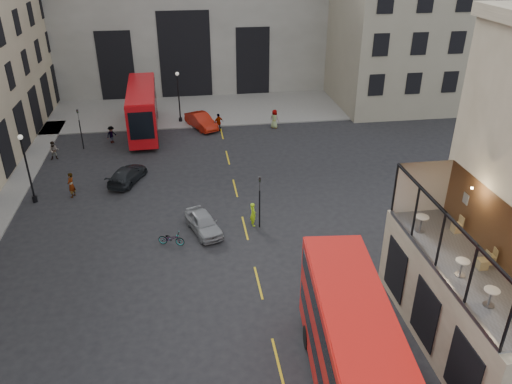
{
  "coord_description": "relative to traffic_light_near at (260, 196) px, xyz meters",
  "views": [
    {
      "loc": [
        -5.53,
        -16.65,
        17.93
      ],
      "look_at": [
        -1.32,
        11.47,
        3.0
      ],
      "focal_mm": 35.0,
      "sensor_mm": 36.0,
      "label": 1
    }
  ],
  "objects": [
    {
      "name": "car_c",
      "position": [
        -9.4,
        8.4,
        -1.79
      ],
      "size": [
        3.33,
        4.76,
        1.28
      ],
      "primitive_type": "imported",
      "rotation": [
        0.0,
        0.0,
        2.75
      ],
      "color": "black",
      "rests_on": "ground"
    },
    {
      "name": "pedestrian_a",
      "position": [
        -16.09,
        13.9,
        -1.59
      ],
      "size": [
        0.88,
        0.72,
        1.67
      ],
      "primitive_type": "imported",
      "rotation": [
        0.0,
        0.0,
        0.11
      ],
      "color": "gray",
      "rests_on": "ground"
    },
    {
      "name": "ground",
      "position": [
        1.0,
        -12.0,
        -2.42
      ],
      "size": [
        140.0,
        140.0,
        0.0
      ],
      "primitive_type": "plane",
      "color": "black",
      "rests_on": "ground"
    },
    {
      "name": "pedestrian_b",
      "position": [
        -11.52,
        17.19,
        -1.6
      ],
      "size": [
        1.18,
        1.18,
        1.64
      ],
      "primitive_type": "imported",
      "rotation": [
        0.0,
        0.0,
        0.78
      ],
      "color": "gray",
      "rests_on": "ground"
    },
    {
      "name": "bicycle",
      "position": [
        -5.92,
        -1.28,
        -1.97
      ],
      "size": [
        1.83,
        1.09,
        0.91
      ],
      "primitive_type": "imported",
      "rotation": [
        0.0,
        0.0,
        1.27
      ],
      "color": "gray",
      "rests_on": "ground"
    },
    {
      "name": "pedestrian_d",
      "position": [
        4.48,
        18.87,
        -1.46
      ],
      "size": [
        1.12,
        1.05,
        1.92
      ],
      "primitive_type": "imported",
      "rotation": [
        0.0,
        0.0,
        2.52
      ],
      "color": "gray",
      "rests_on": "ground"
    },
    {
      "name": "host_frontage",
      "position": [
        7.5,
        -12.0,
        -0.17
      ],
      "size": [
        3.0,
        11.0,
        4.5
      ],
      "primitive_type": "cube",
      "color": "#C6B694",
      "rests_on": "ground"
    },
    {
      "name": "car_a",
      "position": [
        -3.78,
        0.0,
        -1.76
      ],
      "size": [
        2.72,
        4.21,
        1.33
      ],
      "primitive_type": "imported",
      "rotation": [
        0.0,
        0.0,
        0.32
      ],
      "color": "gray",
      "rests_on": "ground"
    },
    {
      "name": "cafe_chair_b",
      "position": [
        8.09,
        -12.24,
        2.44
      ],
      "size": [
        0.43,
        0.43,
        0.86
      ],
      "color": "tan",
      "rests_on": "cafe_floor"
    },
    {
      "name": "gateway",
      "position": [
        -4.0,
        35.99,
        6.96
      ],
      "size": [
        35.0,
        10.6,
        18.0
      ],
      "color": "#9F9D94",
      "rests_on": "ground"
    },
    {
      "name": "traffic_light_near",
      "position": [
        0.0,
        0.0,
        0.0
      ],
      "size": [
        0.16,
        0.2,
        3.8
      ],
      "color": "black",
      "rests_on": "ground"
    },
    {
      "name": "traffic_light_far",
      "position": [
        -14.0,
        16.0,
        0.0
      ],
      "size": [
        0.16,
        0.2,
        3.8
      ],
      "color": "black",
      "rests_on": "ground"
    },
    {
      "name": "pavement_far",
      "position": [
        -5.0,
        26.0,
        -2.36
      ],
      "size": [
        40.0,
        12.0,
        0.12
      ],
      "primitive_type": "cube",
      "color": "slate",
      "rests_on": "ground"
    },
    {
      "name": "cafe_table_far",
      "position": [
        6.73,
        -8.9,
        2.73
      ],
      "size": [
        0.67,
        0.67,
        0.83
      ],
      "color": "silver",
      "rests_on": "cafe_floor"
    },
    {
      "name": "cafe_chair_d",
      "position": [
        8.49,
        -9.23,
        2.44
      ],
      "size": [
        0.44,
        0.44,
        0.86
      ],
      "color": "tan",
      "rests_on": "cafe_floor"
    },
    {
      "name": "cyclist",
      "position": [
        -0.4,
        0.32,
        -1.57
      ],
      "size": [
        0.53,
        0.69,
        1.71
      ],
      "primitive_type": "imported",
      "rotation": [
        0.0,
        0.0,
        1.78
      ],
      "color": "#B3EF19",
      "rests_on": "ground"
    },
    {
      "name": "pedestrian_e",
      "position": [
        -13.34,
        6.44,
        -1.44
      ],
      "size": [
        0.67,
        0.83,
        1.97
      ],
      "primitive_type": "imported",
      "rotation": [
        0.0,
        0.0,
        4.4
      ],
      "color": "gray",
      "rests_on": "ground"
    },
    {
      "name": "street_lamp_b",
      "position": [
        -5.0,
        22.0,
        -0.03
      ],
      "size": [
        0.36,
        0.36,
        5.33
      ],
      "color": "black",
      "rests_on": "ground"
    },
    {
      "name": "street_lamp_a",
      "position": [
        -16.0,
        6.0,
        -0.03
      ],
      "size": [
        0.36,
        0.36,
        5.33
      ],
      "color": "black",
      "rests_on": "ground"
    },
    {
      "name": "pedestrian_c",
      "position": [
        -1.22,
        18.71,
        -1.5
      ],
      "size": [
        1.17,
        0.91,
        1.85
      ],
      "primitive_type": "imported",
      "rotation": [
        0.0,
        0.0,
        3.63
      ],
      "color": "gray",
      "rests_on": "ground"
    },
    {
      "name": "cafe_chair_c",
      "position": [
        8.66,
        -11.95,
        2.41
      ],
      "size": [
        0.41,
        0.41,
        0.77
      ],
      "color": "tan",
      "rests_on": "cafe_floor"
    },
    {
      "name": "bus_near",
      "position": [
        1.5,
        -15.3,
        0.36
      ],
      "size": [
        4.02,
        12.64,
        4.96
      ],
      "color": "red",
      "rests_on": "ground"
    },
    {
      "name": "cafe_table_mid",
      "position": [
        6.88,
        -12.58,
        2.68
      ],
      "size": [
        0.61,
        0.61,
        0.77
      ],
      "color": "silver",
      "rests_on": "cafe_floor"
    },
    {
      "name": "building_right",
      "position": [
        21.0,
        27.97,
        7.97
      ],
      "size": [
        16.6,
        18.6,
        20.0
      ],
      "color": "gray",
      "rests_on": "ground"
    },
    {
      "name": "bus_far",
      "position": [
        -8.57,
        19.64,
        0.14
      ],
      "size": [
        3.02,
        11.54,
        4.57
      ],
      "color": "#B30C11",
      "rests_on": "ground"
    },
    {
      "name": "car_b",
      "position": [
        -2.91,
        19.91,
        -1.67
      ],
      "size": [
        3.39,
        4.84,
        1.51
      ],
      "primitive_type": "imported",
      "rotation": [
        0.0,
        0.0,
        0.44
      ],
      "color": "maroon",
      "rests_on": "ground"
    },
    {
      "name": "cafe_table_near",
      "position": [
        7.01,
        -14.6,
        2.69
      ],
      "size": [
        0.62,
        0.62,
        0.77
      ],
      "color": "white",
      "rests_on": "cafe_floor"
    },
    {
      "name": "cafe_floor",
      "position": [
        7.5,
        -12.0,
        2.12
      ],
      "size": [
        3.0,
        10.0,
        0.1
      ],
      "primitive_type": "cube",
      "color": "slate",
      "rests_on": "host_frontage"
    }
  ]
}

